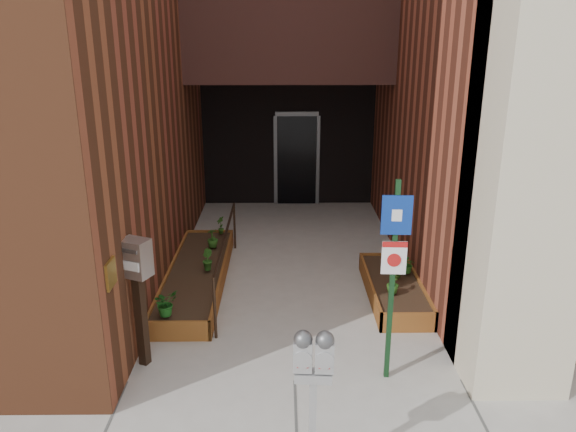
{
  "coord_description": "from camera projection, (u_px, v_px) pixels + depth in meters",
  "views": [
    {
      "loc": [
        -0.14,
        -5.73,
        3.99
      ],
      "look_at": [
        -0.06,
        1.8,
        1.48
      ],
      "focal_mm": 35.0,
      "sensor_mm": 36.0,
      "label": 1
    }
  ],
  "objects": [
    {
      "name": "ground",
      "position": [
        295.0,
        381.0,
        6.7
      ],
      "size": [
        80.0,
        80.0,
        0.0
      ],
      "primitive_type": "plane",
      "color": "#9E9991",
      "rests_on": "ground"
    },
    {
      "name": "planter_left",
      "position": [
        197.0,
        277.0,
        9.21
      ],
      "size": [
        0.9,
        3.6,
        0.3
      ],
      "color": "brown",
      "rests_on": "ground"
    },
    {
      "name": "planter_right",
      "position": [
        394.0,
        289.0,
        8.76
      ],
      "size": [
        0.8,
        2.2,
        0.3
      ],
      "color": "brown",
      "rests_on": "ground"
    },
    {
      "name": "handrail",
      "position": [
        226.0,
        243.0,
        8.97
      ],
      "size": [
        0.04,
        3.34,
        0.9
      ],
      "color": "black",
      "rests_on": "ground"
    },
    {
      "name": "parking_meter",
      "position": [
        314.0,
        368.0,
        4.84
      ],
      "size": [
        0.36,
        0.17,
        1.58
      ],
      "color": "#ADADB0",
      "rests_on": "ground"
    },
    {
      "name": "sign_post",
      "position": [
        394.0,
        262.0,
        6.3
      ],
      "size": [
        0.34,
        0.09,
        2.46
      ],
      "color": "#123318",
      "rests_on": "ground"
    },
    {
      "name": "payment_dropbox",
      "position": [
        137.0,
        276.0,
        6.68
      ],
      "size": [
        0.4,
        0.36,
        1.66
      ],
      "color": "black",
      "rests_on": "ground"
    },
    {
      "name": "shrub_left_a",
      "position": [
        165.0,
        303.0,
        7.58
      ],
      "size": [
        0.46,
        0.46,
        0.36
      ],
      "primitive_type": "imported",
      "rotation": [
        0.0,
        0.0,
        0.86
      ],
      "color": "#1A5A19",
      "rests_on": "planter_left"
    },
    {
      "name": "shrub_left_b",
      "position": [
        207.0,
        259.0,
        9.03
      ],
      "size": [
        0.25,
        0.25,
        0.35
      ],
      "primitive_type": "imported",
      "rotation": [
        0.0,
        0.0,
        2.03
      ],
      "color": "#235418",
      "rests_on": "planter_left"
    },
    {
      "name": "shrub_left_c",
      "position": [
        213.0,
        238.0,
        9.96
      ],
      "size": [
        0.26,
        0.26,
        0.34
      ],
      "primitive_type": "imported",
      "rotation": [
        0.0,
        0.0,
        3.59
      ],
      "color": "#255418",
      "rests_on": "planter_left"
    },
    {
      "name": "shrub_left_d",
      "position": [
        221.0,
        225.0,
        10.62
      ],
      "size": [
        0.24,
        0.24,
        0.34
      ],
      "primitive_type": "imported",
      "rotation": [
        0.0,
        0.0,
        5.12
      ],
      "color": "#2A5C1A",
      "rests_on": "planter_left"
    },
    {
      "name": "shrub_right_a",
      "position": [
        393.0,
        283.0,
        8.22
      ],
      "size": [
        0.25,
        0.25,
        0.32
      ],
      "primitive_type": "imported",
      "rotation": [
        0.0,
        0.0,
        0.86
      ],
      "color": "#285C1A",
      "rests_on": "planter_right"
    },
    {
      "name": "shrub_right_b",
      "position": [
        399.0,
        267.0,
        8.72
      ],
      "size": [
        0.25,
        0.25,
        0.37
      ],
      "primitive_type": "imported",
      "rotation": [
        0.0,
        0.0,
        2.77
      ],
      "color": "#215317",
      "rests_on": "planter_right"
    },
    {
      "name": "shrub_right_c",
      "position": [
        407.0,
        265.0,
        8.9
      ],
      "size": [
        0.37,
        0.37,
        0.29
      ],
      "primitive_type": "imported",
      "rotation": [
        0.0,
        0.0,
        3.96
      ],
      "color": "#24631C",
      "rests_on": "planter_right"
    }
  ]
}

